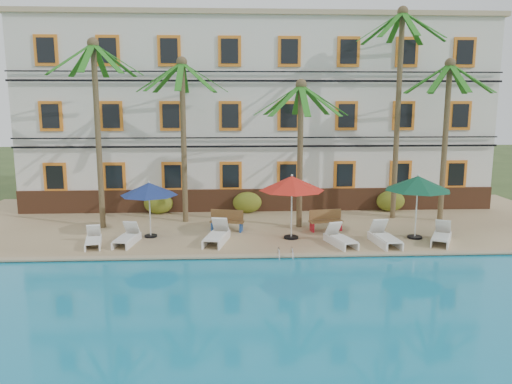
{
  "coord_description": "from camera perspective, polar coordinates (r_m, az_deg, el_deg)",
  "views": [
    {
      "loc": [
        -1.46,
        -18.81,
        5.94
      ],
      "look_at": [
        -0.38,
        3.0,
        2.0
      ],
      "focal_mm": 35.0,
      "sensor_mm": 36.0,
      "label": 1
    }
  ],
  "objects": [
    {
      "name": "palm_e",
      "position": [
        25.39,
        20.94,
        7.9
      ],
      "size": [
        4.23,
        4.23,
        7.71
      ],
      "color": "brown",
      "rests_on": "pool_deck"
    },
    {
      "name": "ground",
      "position": [
        19.78,
        1.53,
        -7.25
      ],
      "size": [
        100.0,
        100.0,
        0.0
      ],
      "primitive_type": "plane",
      "color": "#384C23",
      "rests_on": "ground"
    },
    {
      "name": "lounger_e",
      "position": [
        20.94,
        14.47,
        -5.0
      ],
      "size": [
        0.92,
        2.07,
        0.95
      ],
      "color": "white",
      "rests_on": "pool_deck"
    },
    {
      "name": "pool_coping",
      "position": [
        18.84,
        1.75,
        -7.26
      ],
      "size": [
        30.0,
        0.35,
        0.06
      ],
      "primitive_type": "cube",
      "color": "tan",
      "rests_on": "pool_deck"
    },
    {
      "name": "palm_b",
      "position": [
        23.78,
        -8.34,
        8.43
      ],
      "size": [
        4.23,
        4.23,
        7.76
      ],
      "color": "brown",
      "rests_on": "pool_deck"
    },
    {
      "name": "bench_left",
      "position": [
        22.43,
        -3.29,
        -3.25
      ],
      "size": [
        1.57,
        0.81,
        0.93
      ],
      "color": "olive",
      "rests_on": "pool_deck"
    },
    {
      "name": "shrub_mid",
      "position": [
        25.94,
        -1.01,
        -1.2
      ],
      "size": [
        1.5,
        0.9,
        1.1
      ],
      "primitive_type": "ellipsoid",
      "color": "#185016",
      "rests_on": "pool_deck"
    },
    {
      "name": "umbrella_blue",
      "position": [
        21.5,
        -12.13,
        0.31
      ],
      "size": [
        2.43,
        2.43,
        2.43
      ],
      "color": "black",
      "rests_on": "pool_deck"
    },
    {
      "name": "lounger_d",
      "position": [
        20.49,
        9.6,
        -5.23
      ],
      "size": [
        1.14,
        1.94,
        0.86
      ],
      "color": "white",
      "rests_on": "pool_deck"
    },
    {
      "name": "lounger_f",
      "position": [
        21.85,
        20.43,
        -4.75
      ],
      "size": [
        1.46,
        1.96,
        0.88
      ],
      "color": "white",
      "rests_on": "pool_deck"
    },
    {
      "name": "palm_d",
      "position": [
        25.26,
        16.02,
        11.26
      ],
      "size": [
        4.23,
        4.23,
        10.11
      ],
      "color": "brown",
      "rests_on": "pool_deck"
    },
    {
      "name": "hotel_building",
      "position": [
        28.84,
        0.06,
        9.1
      ],
      "size": [
        25.4,
        6.44,
        10.22
      ],
      "color": "silver",
      "rests_on": "pool_deck"
    },
    {
      "name": "shrub_left",
      "position": [
        26.2,
        -11.09,
        -1.28
      ],
      "size": [
        1.5,
        0.9,
        1.1
      ],
      "primitive_type": "ellipsoid",
      "color": "#185016",
      "rests_on": "pool_deck"
    },
    {
      "name": "palm_c",
      "position": [
        22.57,
        5.1,
        6.83
      ],
      "size": [
        4.23,
        4.23,
        6.71
      ],
      "color": "brown",
      "rests_on": "pool_deck"
    },
    {
      "name": "umbrella_green",
      "position": [
        21.84,
        18.01,
        0.92
      ],
      "size": [
        2.75,
        2.75,
        2.75
      ],
      "color": "black",
      "rests_on": "pool_deck"
    },
    {
      "name": "pool_deck",
      "position": [
        24.56,
        0.65,
        -3.47
      ],
      "size": [
        30.0,
        12.0,
        0.25
      ],
      "primitive_type": "cube",
      "color": "tan",
      "rests_on": "ground"
    },
    {
      "name": "pool_ladder",
      "position": [
        18.81,
        3.36,
        -7.41
      ],
      "size": [
        0.54,
        0.74,
        0.74
      ],
      "color": "silver",
      "rests_on": "ground"
    },
    {
      "name": "palm_a",
      "position": [
        23.45,
        -17.76,
        9.01
      ],
      "size": [
        4.23,
        4.23,
        8.46
      ],
      "color": "brown",
      "rests_on": "pool_deck"
    },
    {
      "name": "lounger_c",
      "position": [
        20.58,
        -4.51,
        -4.96
      ],
      "size": [
        1.14,
        2.13,
        0.95
      ],
      "color": "white",
      "rests_on": "pool_deck"
    },
    {
      "name": "umbrella_red",
      "position": [
        20.79,
        4.12,
        0.95
      ],
      "size": [
        2.75,
        2.75,
        2.75
      ],
      "color": "black",
      "rests_on": "pool_deck"
    },
    {
      "name": "lounger_b",
      "position": [
        21.01,
        -14.53,
        -5.04
      ],
      "size": [
        0.89,
        1.87,
        0.85
      ],
      "color": "white",
      "rests_on": "pool_deck"
    },
    {
      "name": "swimming_pool",
      "position": [
        13.26,
        3.93,
        -15.94
      ],
      "size": [
        26.0,
        12.0,
        0.2
      ],
      "primitive_type": "cube",
      "color": "#1787B0",
      "rests_on": "ground"
    },
    {
      "name": "bench_right",
      "position": [
        22.66,
        7.93,
        -3.19
      ],
      "size": [
        1.56,
        0.71,
        0.93
      ],
      "color": "olive",
      "rests_on": "pool_deck"
    },
    {
      "name": "shrub_right",
      "position": [
        27.25,
        15.12,
        -1.0
      ],
      "size": [
        1.5,
        0.9,
        1.1
      ],
      "primitive_type": "ellipsoid",
      "color": "#185016",
      "rests_on": "pool_deck"
    },
    {
      "name": "lounger_a",
      "position": [
        21.14,
        -18.1,
        -5.2
      ],
      "size": [
        0.92,
        1.74,
        0.78
      ],
      "color": "white",
      "rests_on": "pool_deck"
    }
  ]
}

